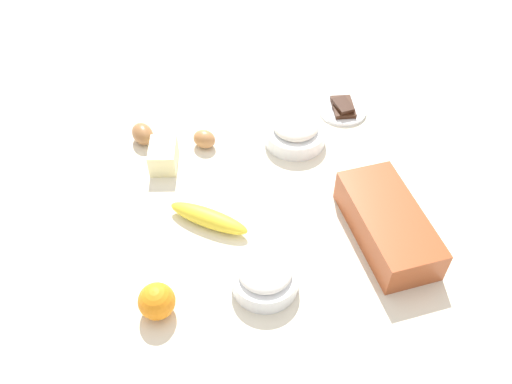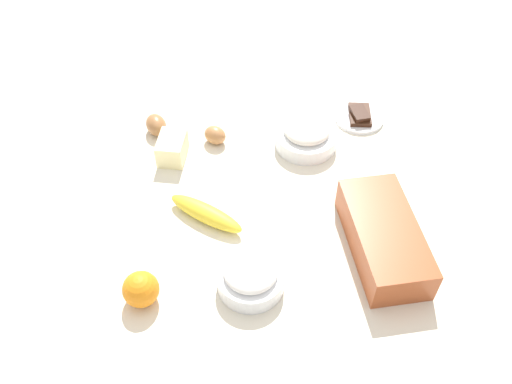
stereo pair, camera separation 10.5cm
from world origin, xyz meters
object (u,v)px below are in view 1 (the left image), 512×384
object	(u,v)px
sugar_bowl	(265,276)
egg_near_butter	(204,139)
butter_block	(163,156)
orange_fruit	(157,301)
flour_bowl	(295,132)
banana	(209,218)
egg_beside_bowl	(143,134)
chocolate_plate	(343,109)
loaf_pan	(388,223)

from	to	relation	value
sugar_bowl	egg_near_butter	bearing A→B (deg)	-171.25
butter_block	egg_near_butter	distance (m)	0.12
orange_fruit	flour_bowl	bearing A→B (deg)	138.82
butter_block	banana	bearing A→B (deg)	21.77
sugar_bowl	egg_beside_bowl	size ratio (longest dim) A/B	1.96
banana	flour_bowl	bearing A→B (deg)	132.49
sugar_bowl	orange_fruit	distance (m)	0.22
egg_near_butter	chocolate_plate	distance (m)	0.39
sugar_bowl	egg_near_butter	size ratio (longest dim) A/B	2.33
flour_bowl	butter_block	size ratio (longest dim) A/B	1.73
loaf_pan	chocolate_plate	world-z (taller)	loaf_pan
egg_near_butter	flour_bowl	bearing A→B (deg)	83.49
loaf_pan	flour_bowl	world-z (taller)	loaf_pan
flour_bowl	egg_near_butter	world-z (taller)	flour_bowl
flour_bowl	sugar_bowl	size ratio (longest dim) A/B	1.14
egg_near_butter	orange_fruit	bearing A→B (deg)	-17.84
flour_bowl	egg_near_butter	distance (m)	0.23
loaf_pan	egg_beside_bowl	distance (m)	0.65
butter_block	egg_near_butter	world-z (taller)	butter_block
egg_near_butter	egg_beside_bowl	distance (m)	0.16
loaf_pan	orange_fruit	distance (m)	0.51
banana	butter_block	world-z (taller)	butter_block
flour_bowl	sugar_bowl	xyz separation A→B (m)	(0.41, -0.16, 0.00)
flour_bowl	banana	size ratio (longest dim) A/B	0.82
orange_fruit	chocolate_plate	distance (m)	0.75
butter_block	egg_beside_bowl	distance (m)	0.11
banana	butter_block	distance (m)	0.22
sugar_bowl	butter_block	bearing A→B (deg)	-155.96
egg_beside_bowl	chocolate_plate	world-z (taller)	egg_beside_bowl
orange_fruit	egg_near_butter	distance (m)	0.48
flour_bowl	banana	distance (m)	0.34
loaf_pan	banana	world-z (taller)	loaf_pan
flour_bowl	chocolate_plate	world-z (taller)	flour_bowl
sugar_bowl	butter_block	world-z (taller)	sugar_bowl
egg_near_butter	egg_beside_bowl	world-z (taller)	egg_beside_bowl
egg_beside_bowl	sugar_bowl	bearing A→B (deg)	24.37
flour_bowl	butter_block	distance (m)	0.34
flour_bowl	chocolate_plate	bearing A→B (deg)	120.54
loaf_pan	sugar_bowl	xyz separation A→B (m)	(0.08, -0.28, -0.01)
flour_bowl	butter_block	xyz separation A→B (m)	(0.02, -0.34, -0.00)
loaf_pan	sugar_bowl	world-z (taller)	loaf_pan
egg_near_butter	banana	bearing A→B (deg)	-5.06
loaf_pan	flour_bowl	bearing A→B (deg)	-165.59
chocolate_plate	egg_beside_bowl	bearing A→B (deg)	-87.99
butter_block	egg_beside_bowl	bearing A→B (deg)	-154.32
loaf_pan	egg_near_butter	distance (m)	0.51
orange_fruit	chocolate_plate	size ratio (longest dim) A/B	0.56
sugar_bowl	orange_fruit	bearing A→B (deg)	-84.93
egg_near_butter	chocolate_plate	bearing A→B (deg)	99.71
loaf_pan	egg_near_butter	world-z (taller)	loaf_pan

